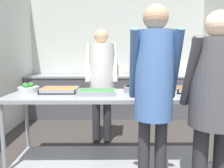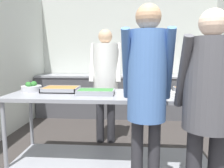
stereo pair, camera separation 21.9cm
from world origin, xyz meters
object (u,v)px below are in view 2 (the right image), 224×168
Objects in this scene: guest_serving_left at (147,85)px; water_bottle at (125,69)px; broccoli_bowl at (31,88)px; serving_tray_greens at (191,91)px; serving_tray_vegetables at (61,89)px; sauce_pan at (134,89)px; plate_stack at (165,94)px; cook_behind_counter at (105,74)px; serving_tray_roast at (96,92)px; guest_serving_right at (209,96)px.

water_bottle is (-0.23, 2.84, -0.05)m from guest_serving_left.
serving_tray_greens is at bearing 0.84° from broccoli_bowl.
sauce_pan is at bearing -0.09° from serving_tray_vegetables.
plate_stack is 2.34m from water_bottle.
water_bottle is at bearing 101.76° from plate_stack.
serving_tray_vegetables is at bearing -109.93° from water_bottle.
broccoli_bowl is 0.14× the size of cook_behind_counter.
serving_tray_vegetables is 0.85m from cook_behind_counter.
serving_tray_roast is 0.86m from cook_behind_counter.
serving_tray_roast is at bearing -159.52° from sauce_pan.
water_bottle is (-0.48, 2.29, 0.12)m from plate_stack.
broccoli_bowl is at bearing -118.33° from water_bottle.
water_bottle is (-0.81, 2.06, 0.12)m from serving_tray_greens.
water_bottle reaches higher than plate_stack.
serving_tray_roast is at bearing -19.76° from serving_tray_vegetables.
guest_serving_left is 5.86× the size of water_bottle.
broccoli_bowl reaches higher than plate_stack.
serving_tray_greens is 0.21× the size of cook_behind_counter.
serving_tray_roast is 0.25× the size of guest_serving_right.
cook_behind_counter is at bearing -101.27° from water_bottle.
broccoli_bowl is 1.27m from sauce_pan.
sauce_pan is 1.26× the size of water_bottle.
guest_serving_right is (0.99, -0.71, 0.11)m from serving_tray_roast.
guest_serving_left is 1.04× the size of guest_serving_right.
sauce_pan is at bearing -178.16° from serving_tray_greens.
guest_serving_right is at bearing -13.32° from guest_serving_left.
serving_tray_vegetables and serving_tray_greens have the same top height.
serving_tray_vegetables is 0.25× the size of guest_serving_right.
sauce_pan is at bearing 96.59° from guest_serving_left.
serving_tray_roast is 0.78m from plate_stack.
plate_stack is at bearing -3.42° from serving_tray_roast.
broccoli_bowl is 0.14× the size of guest_serving_right.
water_bottle is at bearing 103.28° from guest_serving_right.
guest_serving_left is (-0.25, -0.55, 0.17)m from plate_stack.
serving_tray_vegetables is 2.22m from water_bottle.
serving_tray_greens is 0.99m from guest_serving_left.
plate_stack is 0.76× the size of water_bottle.
serving_tray_roast is (0.83, -0.16, -0.02)m from broccoli_bowl.
sauce_pan is (1.27, 0.01, -0.00)m from broccoli_bowl.
serving_tray_roast is 1.12m from serving_tray_greens.
cook_behind_counter is (-0.42, 0.69, 0.12)m from sauce_pan.
guest_serving_left is at bearing -126.80° from serving_tray_greens.
guest_serving_right is at bearing -35.51° from serving_tray_roast.
serving_tray_roast is at bearing 144.49° from guest_serving_right.
guest_serving_left is at bearing 166.68° from guest_serving_right.
sauce_pan is at bearing -58.84° from cook_behind_counter.
guest_serving_right is (0.22, -0.66, 0.11)m from plate_stack.
serving_tray_vegetables is 1.15× the size of serving_tray_greens.
serving_tray_roast is 1.10× the size of sauce_pan.
guest_serving_left is at bearing -114.36° from plate_stack.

